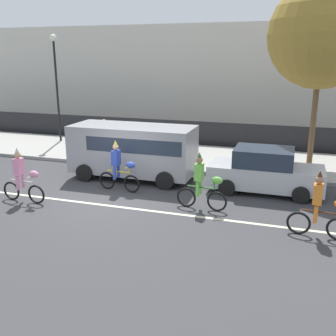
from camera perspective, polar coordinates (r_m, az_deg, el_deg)
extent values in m
plane|color=#38383A|center=(13.96, -8.48, -4.62)|extent=(80.00, 80.00, 0.00)
cube|color=beige|center=(13.55, -9.41, -5.30)|extent=(36.00, 0.14, 0.01)
cube|color=#9E9B93|center=(19.70, -0.17, 1.86)|extent=(60.00, 5.00, 0.15)
cube|color=black|center=(22.28, 2.15, 5.14)|extent=(40.00, 0.08, 1.40)
cube|color=beige|center=(31.23, -0.09, 13.32)|extent=(28.00, 8.00, 6.91)
torus|color=black|center=(14.10, -18.57, -3.65)|extent=(0.67, 0.10, 0.67)
torus|color=black|center=(14.77, -21.76, -3.09)|extent=(0.67, 0.10, 0.67)
cylinder|color=silver|center=(14.31, -20.36, -1.80)|extent=(0.97, 0.10, 0.05)
cylinder|color=silver|center=(14.38, -20.85, -1.38)|extent=(0.04, 0.04, 0.18)
cylinder|color=silver|center=(14.01, -19.10, -1.55)|extent=(0.04, 0.04, 0.23)
cylinder|color=silver|center=(13.97, -19.14, -1.10)|extent=(0.06, 0.50, 0.03)
ellipsoid|color=pink|center=(13.90, -18.90, -0.86)|extent=(0.37, 0.22, 0.24)
cube|color=pink|center=(14.23, -20.86, 0.21)|extent=(0.25, 0.33, 0.56)
sphere|color=tan|center=(14.14, -21.02, 1.77)|extent=(0.22, 0.22, 0.22)
cone|color=silver|center=(14.10, -21.09, 2.48)|extent=(0.14, 0.14, 0.16)
cylinder|color=pink|center=(14.28, -21.01, -2.06)|extent=(0.11, 0.11, 0.48)
cylinder|color=pink|center=(14.48, -20.29, -1.75)|extent=(0.11, 0.11, 0.48)
torus|color=black|center=(14.52, -5.30, -2.30)|extent=(0.67, 0.13, 0.67)
torus|color=black|center=(15.03, -8.83, -1.79)|extent=(0.67, 0.13, 0.67)
cylinder|color=gold|center=(14.65, -7.15, -0.50)|extent=(0.97, 0.14, 0.05)
cylinder|color=gold|center=(14.70, -7.67, -0.09)|extent=(0.04, 0.04, 0.18)
cylinder|color=gold|center=(14.42, -5.72, -0.24)|extent=(0.04, 0.04, 0.23)
cylinder|color=gold|center=(14.38, -5.74, 0.20)|extent=(0.08, 0.50, 0.03)
ellipsoid|color=#2D47B2|center=(14.33, -5.45, 0.43)|extent=(0.38, 0.23, 0.24)
cube|color=#2D47B2|center=(14.57, -7.56, 1.47)|extent=(0.27, 0.34, 0.56)
sphere|color=tan|center=(14.47, -7.62, 3.01)|extent=(0.22, 0.22, 0.22)
cone|color=gold|center=(14.43, -7.64, 3.70)|extent=(0.14, 0.14, 0.16)
cylinder|color=#2D47B2|center=(14.60, -7.76, -0.74)|extent=(0.11, 0.11, 0.48)
cylinder|color=#2D47B2|center=(14.83, -7.21, -0.46)|extent=(0.11, 0.11, 0.48)
torus|color=black|center=(12.83, 7.11, -4.85)|extent=(0.67, 0.12, 0.67)
torus|color=black|center=(13.12, 2.67, -4.27)|extent=(0.67, 0.12, 0.67)
cylinder|color=#266626|center=(12.82, 4.91, -2.82)|extent=(0.97, 0.12, 0.05)
cylinder|color=#266626|center=(12.84, 4.28, -2.36)|extent=(0.04, 0.04, 0.18)
cylinder|color=#266626|center=(12.68, 6.73, -2.55)|extent=(0.04, 0.04, 0.23)
cylinder|color=#266626|center=(12.64, 6.75, -2.06)|extent=(0.07, 0.50, 0.03)
ellipsoid|color=#72CC4C|center=(12.60, 7.13, -1.80)|extent=(0.37, 0.23, 0.24)
cube|color=#72CC4C|center=(12.70, 4.53, -0.59)|extent=(0.26, 0.34, 0.56)
sphere|color=#9E7051|center=(12.59, 4.57, 1.16)|extent=(0.22, 0.22, 0.22)
cone|color=#266626|center=(12.55, 4.59, 1.95)|extent=(0.14, 0.14, 0.16)
cylinder|color=#72CC4C|center=(12.74, 4.29, -3.13)|extent=(0.11, 0.11, 0.48)
cylinder|color=#72CC4C|center=(12.99, 4.67, -2.75)|extent=(0.11, 0.11, 0.48)
torus|color=black|center=(11.75, 18.41, -7.58)|extent=(0.67, 0.13, 0.67)
cylinder|color=#4C2614|center=(11.58, 21.18, -5.97)|extent=(0.97, 0.13, 0.05)
cylinder|color=#4C2614|center=(11.55, 20.48, -5.48)|extent=(0.04, 0.04, 0.18)
cube|color=orange|center=(11.41, 20.93, -3.54)|extent=(0.27, 0.34, 0.56)
sphere|color=#9E7051|center=(11.29, 21.13, -1.62)|extent=(0.22, 0.22, 0.22)
cone|color=#4C2614|center=(11.24, 21.22, -0.75)|extent=(0.14, 0.14, 0.16)
cylinder|color=orange|center=(11.47, 20.63, -6.35)|extent=(0.11, 0.11, 0.48)
cylinder|color=orange|center=(11.73, 20.70, -5.86)|extent=(0.11, 0.11, 0.48)
cube|color=#99999E|center=(16.04, -5.11, 2.78)|extent=(5.00, 2.00, 1.90)
cube|color=#283342|center=(15.82, -3.80, 3.92)|extent=(3.90, 2.02, 0.56)
cylinder|color=black|center=(14.79, -0.45, -1.83)|extent=(0.70, 0.22, 0.70)
cylinder|color=black|center=(16.62, 1.72, 0.17)|extent=(0.70, 0.22, 0.70)
cylinder|color=black|center=(16.14, -11.98, -0.66)|extent=(0.70, 0.22, 0.70)
cylinder|color=black|center=(17.83, -8.83, 1.08)|extent=(0.70, 0.22, 0.70)
cube|color=#B7BABF|center=(14.93, 13.94, -1.14)|extent=(4.10, 1.72, 0.80)
cube|color=#232D3D|center=(14.74, 13.74, 1.57)|extent=(2.10, 1.58, 0.64)
cylinder|color=black|center=(14.18, 18.72, -3.71)|extent=(0.60, 0.20, 0.60)
cylinder|color=black|center=(15.82, 18.70, -1.70)|extent=(0.60, 0.20, 0.60)
cylinder|color=black|center=(14.33, 8.53, -2.81)|extent=(0.60, 0.20, 0.60)
cylinder|color=black|center=(15.95, 9.57, -0.92)|extent=(0.60, 0.20, 0.60)
cylinder|color=black|center=(23.28, -15.77, 10.49)|extent=(0.12, 0.12, 5.50)
sphere|color=#EAEACC|center=(23.22, -16.33, 17.70)|extent=(0.36, 0.36, 0.36)
cylinder|color=brown|center=(18.24, 20.34, 6.41)|extent=(0.24, 0.24, 4.01)
sphere|color=olive|center=(18.06, 21.46, 17.57)|extent=(4.41, 4.41, 4.41)
cylinder|color=#33333D|center=(20.68, -9.15, 3.75)|extent=(0.20, 0.20, 0.85)
cube|color=navy|center=(20.54, -9.23, 5.67)|extent=(0.32, 0.20, 0.56)
sphere|color=tan|center=(20.48, -9.28, 6.74)|extent=(0.20, 0.20, 0.20)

